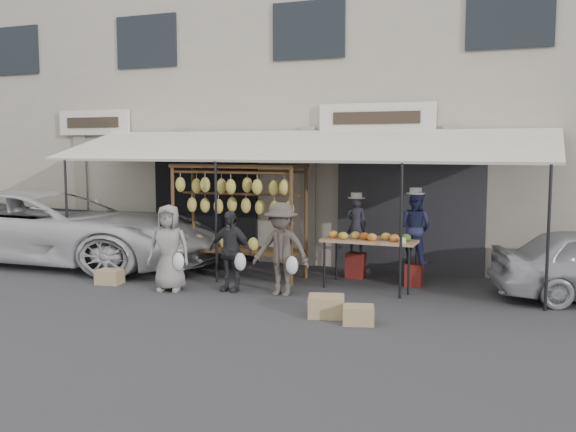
{
  "coord_description": "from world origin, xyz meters",
  "views": [
    {
      "loc": [
        4.65,
        -9.5,
        2.57
      ],
      "look_at": [
        0.36,
        1.4,
        1.3
      ],
      "focal_mm": 40.0,
      "sensor_mm": 36.0,
      "label": 1
    }
  ],
  "objects_px": {
    "customer_mid": "(230,251)",
    "crate_near_a": "(326,306)",
    "vendor_right": "(415,228)",
    "customer_right": "(281,249)",
    "crate_far": "(110,277)",
    "van": "(43,209)",
    "produce_table": "(370,240)",
    "crate_near_b": "(358,315)",
    "vendor_left": "(356,225)",
    "customer_left": "(169,248)",
    "banana_rack": "(238,198)"
  },
  "relations": [
    {
      "from": "customer_mid",
      "to": "crate_near_a",
      "type": "distance_m",
      "value": 2.45
    },
    {
      "from": "customer_mid",
      "to": "crate_far",
      "type": "xyz_separation_m",
      "value": [
        -2.37,
        -0.32,
        -0.59
      ]
    },
    {
      "from": "produce_table",
      "to": "crate_far",
      "type": "xyz_separation_m",
      "value": [
        -4.63,
        -1.49,
        -0.74
      ]
    },
    {
      "from": "produce_table",
      "to": "customer_mid",
      "type": "distance_m",
      "value": 2.55
    },
    {
      "from": "customer_mid",
      "to": "customer_right",
      "type": "height_order",
      "value": "customer_right"
    },
    {
      "from": "vendor_left",
      "to": "crate_far",
      "type": "height_order",
      "value": "vendor_left"
    },
    {
      "from": "produce_table",
      "to": "customer_left",
      "type": "relative_size",
      "value": 1.1
    },
    {
      "from": "vendor_left",
      "to": "crate_near_a",
      "type": "bearing_deg",
      "value": 95.47
    },
    {
      "from": "produce_table",
      "to": "customer_mid",
      "type": "xyz_separation_m",
      "value": [
        -2.26,
        -1.17,
        -0.15
      ]
    },
    {
      "from": "banana_rack",
      "to": "customer_mid",
      "type": "xyz_separation_m",
      "value": [
        0.37,
        -1.09,
        -0.84
      ]
    },
    {
      "from": "customer_mid",
      "to": "crate_near_b",
      "type": "xyz_separation_m",
      "value": [
        2.7,
        -1.26,
        -0.59
      ]
    },
    {
      "from": "produce_table",
      "to": "vendor_left",
      "type": "distance_m",
      "value": 0.96
    },
    {
      "from": "produce_table",
      "to": "vendor_right",
      "type": "distance_m",
      "value": 0.87
    },
    {
      "from": "crate_near_a",
      "to": "van",
      "type": "distance_m",
      "value": 7.7
    },
    {
      "from": "produce_table",
      "to": "van",
      "type": "distance_m",
      "value": 7.44
    },
    {
      "from": "vendor_right",
      "to": "customer_mid",
      "type": "xyz_separation_m",
      "value": [
        -2.98,
        -1.6,
        -0.37
      ]
    },
    {
      "from": "vendor_right",
      "to": "van",
      "type": "height_order",
      "value": "van"
    },
    {
      "from": "vendor_left",
      "to": "banana_rack",
      "type": "bearing_deg",
      "value": 20.71
    },
    {
      "from": "vendor_left",
      "to": "customer_mid",
      "type": "xyz_separation_m",
      "value": [
        -1.77,
        -1.97,
        -0.32
      ]
    },
    {
      "from": "banana_rack",
      "to": "produce_table",
      "type": "distance_m",
      "value": 2.72
    },
    {
      "from": "vendor_left",
      "to": "customer_mid",
      "type": "relative_size",
      "value": 0.77
    },
    {
      "from": "customer_mid",
      "to": "crate_near_b",
      "type": "distance_m",
      "value": 3.04
    },
    {
      "from": "crate_near_a",
      "to": "crate_near_b",
      "type": "relative_size",
      "value": 1.2
    },
    {
      "from": "banana_rack",
      "to": "crate_far",
      "type": "distance_m",
      "value": 2.83
    },
    {
      "from": "vendor_left",
      "to": "crate_near_a",
      "type": "xyz_separation_m",
      "value": [
        0.38,
        -3.02,
        -0.89
      ]
    },
    {
      "from": "crate_far",
      "to": "van",
      "type": "height_order",
      "value": "van"
    },
    {
      "from": "crate_near_a",
      "to": "vendor_right",
      "type": "bearing_deg",
      "value": 72.39
    },
    {
      "from": "produce_table",
      "to": "crate_near_b",
      "type": "bearing_deg",
      "value": -79.61
    },
    {
      "from": "banana_rack",
      "to": "crate_near_a",
      "type": "bearing_deg",
      "value": -40.35
    },
    {
      "from": "crate_near_b",
      "to": "van",
      "type": "height_order",
      "value": "van"
    },
    {
      "from": "vendor_left",
      "to": "customer_right",
      "type": "bearing_deg",
      "value": 66.26
    },
    {
      "from": "customer_mid",
      "to": "van",
      "type": "height_order",
      "value": "van"
    },
    {
      "from": "vendor_left",
      "to": "customer_mid",
      "type": "height_order",
      "value": "vendor_left"
    },
    {
      "from": "customer_left",
      "to": "crate_near_b",
      "type": "bearing_deg",
      "value": -27.03
    },
    {
      "from": "crate_far",
      "to": "van",
      "type": "xyz_separation_m",
      "value": [
        -2.81,
        1.41,
        1.05
      ]
    },
    {
      "from": "produce_table",
      "to": "customer_right",
      "type": "height_order",
      "value": "customer_right"
    },
    {
      "from": "produce_table",
      "to": "crate_near_a",
      "type": "bearing_deg",
      "value": -92.92
    },
    {
      "from": "customer_left",
      "to": "customer_mid",
      "type": "bearing_deg",
      "value": 6.35
    },
    {
      "from": "van",
      "to": "crate_far",
      "type": "bearing_deg",
      "value": -119.32
    },
    {
      "from": "crate_near_b",
      "to": "customer_mid",
      "type": "bearing_deg",
      "value": 154.96
    },
    {
      "from": "customer_mid",
      "to": "crate_near_b",
      "type": "height_order",
      "value": "customer_mid"
    },
    {
      "from": "crate_near_a",
      "to": "crate_far",
      "type": "relative_size",
      "value": 1.19
    },
    {
      "from": "vendor_left",
      "to": "crate_near_b",
      "type": "relative_size",
      "value": 2.5
    },
    {
      "from": "customer_left",
      "to": "crate_near_b",
      "type": "distance_m",
      "value": 3.89
    },
    {
      "from": "crate_near_a",
      "to": "produce_table",
      "type": "bearing_deg",
      "value": 87.08
    },
    {
      "from": "vendor_right",
      "to": "customer_right",
      "type": "height_order",
      "value": "vendor_right"
    },
    {
      "from": "customer_mid",
      "to": "crate_near_b",
      "type": "bearing_deg",
      "value": -21.93
    },
    {
      "from": "produce_table",
      "to": "van",
      "type": "relative_size",
      "value": 0.3
    },
    {
      "from": "banana_rack",
      "to": "customer_mid",
      "type": "relative_size",
      "value": 1.8
    },
    {
      "from": "vendor_left",
      "to": "vendor_right",
      "type": "distance_m",
      "value": 1.27
    }
  ]
}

